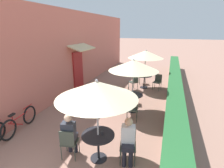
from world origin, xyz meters
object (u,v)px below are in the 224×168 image
bicycle_second (20,121)px  cafe_chair_mid_right (134,107)px  cafe_chair_far_left (158,81)px  patio_table_far (144,78)px  cafe_chair_near_left (128,142)px  cafe_chair_mid_left (131,93)px  cafe_chair_far_right (141,76)px  coffee_cup_far (147,75)px  coffee_cup_near (102,133)px  coffee_cup_mid (132,94)px  patio_umbrella_near (97,90)px  patio_table_mid (132,98)px  patio_umbrella_far (146,54)px  seated_patron_near_right (70,133)px  cafe_chair_near_right (69,141)px  patio_table_near (98,141)px  seated_patron_near_left (128,139)px  patio_umbrella_mid (134,65)px  cafe_chair_far_back (134,81)px

bicycle_second → cafe_chair_mid_right: bearing=22.3°
cafe_chair_far_left → patio_table_far: bearing=5.7°
cafe_chair_near_left → cafe_chair_mid_left: (-0.74, 3.55, 0.00)m
cafe_chair_far_right → coffee_cup_far: size_ratio=9.67×
cafe_chair_near_left → cafe_chair_far_right: (-0.79, 6.70, 0.00)m
coffee_cup_near → cafe_chair_far_left: cafe_chair_far_left is taller
coffee_cup_mid → cafe_chair_far_left: size_ratio=0.10×
cafe_chair_far_left → bicycle_second: cafe_chair_far_left is taller
patio_umbrella_near → patio_table_mid: patio_umbrella_near is taller
cafe_chair_mid_right → bicycle_second: 3.96m
coffee_cup_mid → patio_umbrella_far: size_ratio=0.04×
patio_umbrella_near → coffee_cup_mid: size_ratio=24.34×
seated_patron_near_right → coffee_cup_far: 6.41m
cafe_chair_near_left → coffee_cup_far: size_ratio=9.67×
cafe_chair_near_right → patio_table_near: bearing=5.7°
seated_patron_near_right → cafe_chair_far_left: size_ratio=1.44×
cafe_chair_mid_right → patio_umbrella_far: patio_umbrella_far is taller
cafe_chair_mid_right → cafe_chair_far_right: (-0.51, 4.61, 0.00)m
seated_patron_near_right → patio_umbrella_near: bearing=-2.7°
patio_table_near → seated_patron_near_left: bearing=8.9°
patio_table_near → bicycle_second: 3.04m
cafe_chair_mid_right → coffee_cup_mid: (-0.22, 0.63, 0.26)m
patio_umbrella_near → patio_table_mid: size_ratio=2.59×
coffee_cup_near → cafe_chair_far_left: bearing=81.5°
patio_umbrella_mid → cafe_chair_far_back: bearing=100.1°
patio_table_far → patio_umbrella_far: size_ratio=0.39×
patio_umbrella_mid → coffee_cup_far: size_ratio=24.34×
patio_table_near → patio_umbrella_far: patio_umbrella_far is taller
cafe_chair_far_left → cafe_chair_far_right: bearing=-24.3°
cafe_chair_mid_left → patio_umbrella_far: bearing=162.3°
seated_patron_near_right → coffee_cup_far: size_ratio=13.89×
seated_patron_near_right → cafe_chair_far_left: bearing=62.8°
seated_patron_near_right → coffee_cup_mid: bearing=60.5°
patio_table_mid → cafe_chair_far_left: (0.77, 3.07, -0.04)m
bicycle_second → coffee_cup_far: bearing=52.8°
coffee_cup_mid → cafe_chair_far_right: cafe_chair_far_right is taller
patio_table_far → cafe_chair_far_right: cafe_chair_far_right is taller
coffee_cup_mid → coffee_cup_far: bearing=87.2°
seated_patron_near_left → patio_table_far: bearing=-96.7°
seated_patron_near_left → cafe_chair_far_back: (-0.98, 5.49, -0.17)m
patio_umbrella_far → cafe_chair_far_right: size_ratio=2.52×
coffee_cup_near → cafe_chair_mid_left: (-0.10, 3.73, -0.26)m
patio_umbrella_mid → patio_table_far: (0.01, 3.17, -1.38)m
patio_umbrella_near → patio_table_far: patio_umbrella_near is taller
patio_table_far → bicycle_second: bearing=-119.1°
coffee_cup_mid → cafe_chair_far_right: (-0.29, 3.98, -0.26)m
cafe_chair_mid_right → cafe_chair_far_right: same height
cafe_chair_mid_left → cafe_chair_far_left: size_ratio=1.00×
cafe_chair_far_left → cafe_chair_far_back: same height
cafe_chair_near_right → cafe_chair_far_left: bearing=63.2°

